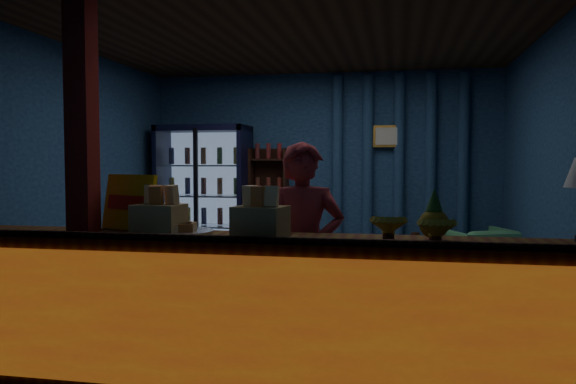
# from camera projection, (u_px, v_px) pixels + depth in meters

# --- Properties ---
(ground) EXTENTS (4.60, 4.60, 0.00)m
(ground) POSITION_uv_depth(u_px,v_px,m) (293.00, 309.00, 5.41)
(ground) COLOR #515154
(ground) RESTS_ON ground
(room_walls) EXTENTS (4.60, 4.60, 4.60)m
(room_walls) POSITION_uv_depth(u_px,v_px,m) (293.00, 146.00, 5.33)
(room_walls) COLOR navy
(room_walls) RESTS_ON ground
(counter) EXTENTS (4.40, 0.57, 0.99)m
(counter) POSITION_uv_depth(u_px,v_px,m) (237.00, 312.00, 3.52)
(counter) COLOR brown
(counter) RESTS_ON ground
(support_post) EXTENTS (0.16, 0.16, 2.60)m
(support_post) POSITION_uv_depth(u_px,v_px,m) (83.00, 179.00, 3.68)
(support_post) COLOR maroon
(support_post) RESTS_ON ground
(beverage_cooler) EXTENTS (1.20, 0.62, 1.90)m
(beverage_cooler) POSITION_uv_depth(u_px,v_px,m) (206.00, 198.00, 7.54)
(beverage_cooler) COLOR black
(beverage_cooler) RESTS_ON ground
(bottle_shelf) EXTENTS (0.50, 0.28, 1.60)m
(bottle_shelf) POSITION_uv_depth(u_px,v_px,m) (270.00, 209.00, 7.52)
(bottle_shelf) COLOR #351A11
(bottle_shelf) RESTS_ON ground
(curtain_folds) EXTENTS (1.74, 0.14, 2.50)m
(curtain_folds) POSITION_uv_depth(u_px,v_px,m) (399.00, 171.00, 7.25)
(curtain_folds) COLOR navy
(curtain_folds) RESTS_ON room_walls
(framed_picture) EXTENTS (0.36, 0.04, 0.28)m
(framed_picture) POSITION_uv_depth(u_px,v_px,m) (387.00, 136.00, 7.21)
(framed_picture) COLOR gold
(framed_picture) RESTS_ON room_walls
(shopkeeper) EXTENTS (0.62, 0.45, 1.55)m
(shopkeeper) POSITION_uv_depth(u_px,v_px,m) (303.00, 254.00, 3.89)
(shopkeeper) COLOR maroon
(shopkeeper) RESTS_ON ground
(green_chair) EXTENTS (0.95, 0.96, 0.68)m
(green_chair) POSITION_uv_depth(u_px,v_px,m) (479.00, 257.00, 6.34)
(green_chair) COLOR #60C079
(green_chair) RESTS_ON ground
(side_table) EXTENTS (0.65, 0.58, 0.59)m
(side_table) POSITION_uv_depth(u_px,v_px,m) (415.00, 261.00, 6.61)
(side_table) COLOR #351A11
(side_table) RESTS_ON ground
(yellow_sign) EXTENTS (0.47, 0.28, 0.38)m
(yellow_sign) POSITION_uv_depth(u_px,v_px,m) (129.00, 202.00, 3.81)
(yellow_sign) COLOR gold
(yellow_sign) RESTS_ON counter
(snack_box_left) EXTENTS (0.34, 0.29, 0.32)m
(snack_box_left) POSITION_uv_depth(u_px,v_px,m) (261.00, 220.00, 3.41)
(snack_box_left) COLOR tan
(snack_box_left) RESTS_ON counter
(snack_box_centre) EXTENTS (0.31, 0.27, 0.31)m
(snack_box_centre) POSITION_uv_depth(u_px,v_px,m) (159.00, 217.00, 3.60)
(snack_box_centre) COLOR tan
(snack_box_centre) RESTS_ON counter
(pastry_tray) EXTENTS (0.44, 0.44, 0.07)m
(pastry_tray) POSITION_uv_depth(u_px,v_px,m) (180.00, 230.00, 3.61)
(pastry_tray) COLOR silver
(pastry_tray) RESTS_ON counter
(banana_bunches) EXTENTS (0.50, 0.30, 0.17)m
(banana_bunches) POSITION_uv_depth(u_px,v_px,m) (412.00, 228.00, 3.25)
(banana_bunches) COLOR #C18E22
(banana_bunches) RESTS_ON counter
(pineapple) EXTENTS (0.18, 0.18, 0.30)m
(pineapple) POSITION_uv_depth(u_px,v_px,m) (434.00, 219.00, 3.32)
(pineapple) COLOR olive
(pineapple) RESTS_ON counter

